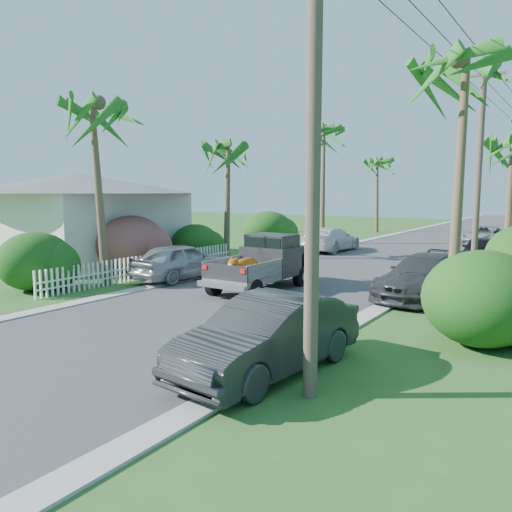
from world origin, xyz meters
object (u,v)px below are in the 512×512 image
Objects in this scene: pickup_truck at (268,262)px; parked_car_lf at (331,239)px; parked_car_rn at (269,336)px; parked_car_rm at (425,277)px; parked_car_rd at (484,236)px; palm_l_a at (95,104)px; palm_l_c at (324,129)px; utility_pole_a at (314,137)px; utility_pole_b at (479,169)px; parked_car_ln at (181,261)px; house_left at (77,221)px; palm_l_b at (227,145)px; palm_r_a at (465,60)px; parked_car_rf at (480,250)px; palm_l_d at (378,160)px.

pickup_truck is 1.01× the size of parked_car_lf.
parked_car_rn is 0.91× the size of parked_car_rm.
parked_car_lf is (-7.20, -9.21, 0.09)m from parked_car_rd.
palm_l_c is (0.20, 19.00, 0.98)m from palm_l_a.
parked_car_rn is 4.07m from utility_pole_a.
palm_l_c is 1.02× the size of utility_pole_b.
palm_l_a reaches higher than parked_car_rn.
parked_car_ln is at bearing 146.48° from parked_car_rn.
parked_car_lf is 0.56× the size of house_left.
utility_pole_b is (18.60, 6.00, 2.48)m from house_left.
palm_l_c reaches higher than palm_l_b.
palm_l_b is 14.47m from palm_r_a.
parked_car_rm is 0.57× the size of utility_pole_b.
utility_pole_b reaches higher than parked_car_rf.
parked_car_rm reaches higher than parked_car_rf.
parked_car_rn reaches higher than parked_car_ln.
palm_r_a reaches higher than palm_l_d.
parked_car_rn is 0.93× the size of parked_car_lf.
parked_car_rd is 11.69m from parked_car_lf.
parked_car_rm is 0.63× the size of palm_l_a.
palm_l_b reaches higher than pickup_truck.
palm_l_d reaches higher than parked_car_rd.
palm_r_a reaches higher than palm_l_a.
parked_car_rm is at bearing 93.54° from utility_pole_a.
house_left is at bearing 176.14° from pickup_truck.
palm_l_a is at bearing -166.50° from palm_r_a.
parked_car_lf is 0.68× the size of palm_l_b.
parked_car_rn is 18.26m from palm_l_b.
palm_l_d is (-2.90, 15.63, 5.71)m from parked_car_lf.
palm_l_d is at bearing 92.39° from palm_l_c.
pickup_truck is 29.00m from palm_l_d.
palm_r_a is at bearing -65.43° from palm_l_d.
parked_car_ln is at bearing -178.55° from palm_r_a.
palm_l_d is 0.86× the size of utility_pole_a.
parked_car_lf is 16.78m from palm_l_a.
house_left is at bearing -122.82° from parked_car_rd.
palm_l_a is at bearing -139.72° from utility_pole_b.
parked_car_rn is at bearing -86.33° from parked_car_rm.
pickup_truck is 4.08m from parked_car_ln.
parked_car_rm is 1.02× the size of parked_car_lf.
parked_car_ln is 13.30m from utility_pole_a.
pickup_truck is at bearing -131.63° from utility_pole_b.
parked_car_rd is at bearing -127.17° from parked_car_lf.
parked_car_ln is at bearing -104.34° from parked_car_rd.
parked_car_rf is 20.40m from utility_pole_a.
pickup_truck is 10.02m from palm_l_b.
pickup_truck is 0.59× the size of palm_r_a.
palm_l_d is at bearing 114.57° from palm_r_a.
palm_l_d reaches higher than parked_car_rf.
palm_l_a is at bearing 81.24° from parked_car_lf.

